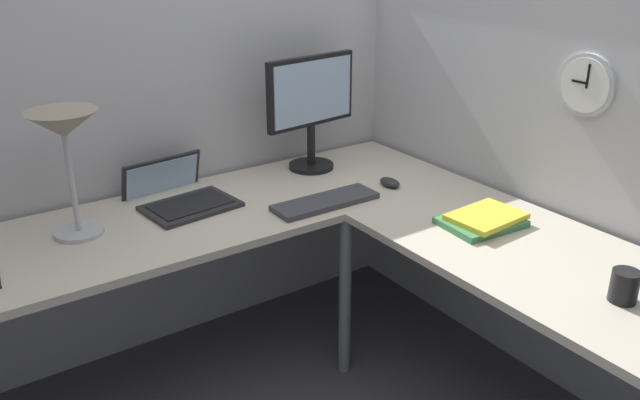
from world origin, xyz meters
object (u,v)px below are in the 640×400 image
(desk_lamp_dome, at_px, (64,135))
(coffee_mug, at_px, (624,286))
(computer_mouse, at_px, (390,182))
(monitor, at_px, (311,104))
(book_stack, at_px, (483,220))
(wall_clock, at_px, (587,85))
(laptop, at_px, (178,195))
(keyboard, at_px, (325,202))

(desk_lamp_dome, distance_m, coffee_mug, 1.80)
(computer_mouse, relative_size, coffee_mug, 1.08)
(monitor, height_order, computer_mouse, monitor)
(book_stack, distance_m, wall_clock, 0.59)
(desk_lamp_dome, relative_size, coffee_mug, 4.64)
(monitor, relative_size, computer_mouse, 4.81)
(monitor, height_order, coffee_mug, monitor)
(coffee_mug, bearing_deg, laptop, 117.82)
(laptop, bearing_deg, wall_clock, -40.00)
(monitor, height_order, keyboard, monitor)
(desk_lamp_dome, bearing_deg, book_stack, -31.64)
(monitor, distance_m, keyboard, 0.51)
(keyboard, distance_m, computer_mouse, 0.33)
(computer_mouse, distance_m, wall_clock, 0.85)
(computer_mouse, xyz_separation_m, wall_clock, (0.35, -0.61, 0.48))
(keyboard, relative_size, book_stack, 1.44)
(desk_lamp_dome, height_order, book_stack, desk_lamp_dome)
(desk_lamp_dome, xyz_separation_m, coffee_mug, (1.16, -1.34, -0.32))
(wall_clock, bearing_deg, desk_lamp_dome, 150.57)
(laptop, height_order, coffee_mug, laptop)
(keyboard, height_order, book_stack, book_stack)
(laptop, relative_size, coffee_mug, 4.33)
(book_stack, bearing_deg, wall_clock, -20.19)
(monitor, relative_size, book_stack, 1.68)
(coffee_mug, bearing_deg, computer_mouse, 88.01)
(book_stack, distance_m, coffee_mug, 0.59)
(coffee_mug, bearing_deg, monitor, 94.20)
(monitor, distance_m, laptop, 0.70)
(keyboard, relative_size, wall_clock, 1.95)
(laptop, xyz_separation_m, coffee_mug, (0.75, -1.43, 0.02))
(laptop, xyz_separation_m, wall_clock, (1.14, -0.96, 0.47))
(desk_lamp_dome, xyz_separation_m, wall_clock, (1.55, -0.87, 0.13))
(book_stack, xyz_separation_m, wall_clock, (0.32, -0.12, 0.47))
(monitor, height_order, desk_lamp_dome, monitor)
(monitor, xyz_separation_m, laptop, (-0.65, -0.02, -0.27))
(laptop, xyz_separation_m, desk_lamp_dome, (-0.41, -0.08, 0.34))
(keyboard, bearing_deg, computer_mouse, 1.69)
(monitor, distance_m, computer_mouse, 0.48)
(coffee_mug, distance_m, wall_clock, 0.76)
(wall_clock, bearing_deg, monitor, 116.83)
(coffee_mug, bearing_deg, wall_clock, 50.41)
(monitor, height_order, laptop, monitor)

